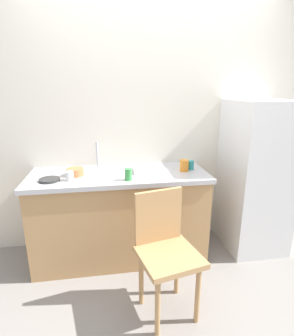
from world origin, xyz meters
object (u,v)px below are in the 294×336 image
at_px(chair, 165,248).
at_px(cup_teal, 190,165).
at_px(refrigerator, 255,177).
at_px(hotplate, 49,180).
at_px(cup_white, 70,176).
at_px(dish_tray, 148,169).
at_px(cup_orange, 184,165).
at_px(terracotta_bowl, 75,172).
at_px(cup_green, 128,174).

distance_m(chair, cup_teal, 0.92).
bearing_deg(refrigerator, hotplate, -176.58).
bearing_deg(cup_white, dish_tray, 11.80).
relative_size(refrigerator, cup_orange, 14.03).
bearing_deg(cup_teal, cup_orange, -149.27).
relative_size(terracotta_bowl, hotplate, 0.89).
bearing_deg(cup_green, cup_teal, 19.86).
bearing_deg(cup_orange, cup_white, -174.07).
height_order(chair, cup_green, cup_green).
height_order(terracotta_bowl, cup_green, cup_green).
bearing_deg(cup_orange, dish_tray, 173.65).
bearing_deg(chair, hotplate, 132.60).
xyz_separation_m(chair, cup_white, (-0.69, 0.58, 0.38)).
height_order(dish_tray, cup_teal, cup_teal).
bearing_deg(terracotta_bowl, chair, -47.03).
distance_m(refrigerator, cup_teal, 0.68).
height_order(cup_teal, cup_orange, cup_orange).
xyz_separation_m(hotplate, cup_white, (0.17, -0.01, 0.03)).
relative_size(chair, cup_orange, 8.44).
relative_size(refrigerator, hotplate, 8.70).
height_order(hotplate, cup_orange, cup_orange).
height_order(refrigerator, cup_white, refrigerator).
bearing_deg(cup_white, hotplate, 175.41).
height_order(refrigerator, cup_teal, refrigerator).
distance_m(cup_teal, cup_orange, 0.09).
height_order(chair, cup_white, cup_white).
height_order(dish_tray, cup_white, cup_white).
xyz_separation_m(cup_green, cup_orange, (0.53, 0.18, 0.00)).
xyz_separation_m(terracotta_bowl, hotplate, (-0.20, -0.12, -0.02)).
bearing_deg(cup_orange, refrigerator, 1.75).
height_order(chair, hotplate, chair).
bearing_deg(hotplate, cup_teal, 6.22).
height_order(hotplate, cup_green, cup_green).
relative_size(terracotta_bowl, cup_teal, 1.83).
bearing_deg(cup_white, cup_orange, 5.93).
bearing_deg(cup_white, terracotta_bowl, 76.51).
xyz_separation_m(terracotta_bowl, cup_green, (0.45, -0.20, 0.02)).
bearing_deg(terracotta_bowl, cup_orange, -1.33).
height_order(cup_teal, cup_white, cup_teal).
bearing_deg(refrigerator, cup_teal, 178.08).
xyz_separation_m(dish_tray, cup_teal, (0.41, 0.01, 0.02)).
distance_m(hotplate, cup_white, 0.17).
distance_m(refrigerator, dish_tray, 1.08).
xyz_separation_m(chair, hotplate, (-0.85, 0.59, 0.35)).
relative_size(chair, terracotta_bowl, 5.86).
distance_m(cup_green, cup_white, 0.49).
distance_m(terracotta_bowl, cup_teal, 1.06).
xyz_separation_m(cup_green, cup_white, (-0.48, 0.07, -0.01)).
distance_m(refrigerator, cup_orange, 0.76).
bearing_deg(cup_orange, hotplate, -175.54).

